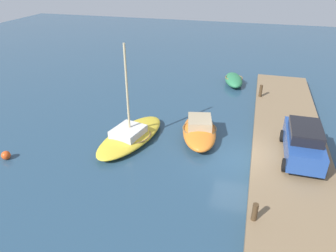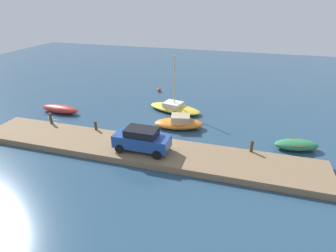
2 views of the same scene
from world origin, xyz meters
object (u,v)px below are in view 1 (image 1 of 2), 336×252
at_px(motorboat_orange, 199,130).
at_px(rowboat_green, 234,80).
at_px(mooring_post_mid_west, 255,212).
at_px(parked_car, 303,142).
at_px(sailboat_yellow, 130,135).
at_px(marker_buoy, 6,155).
at_px(mooring_post_mid_east, 261,91).

bearing_deg(motorboat_orange, rowboat_green, -19.06).
bearing_deg(rowboat_green, mooring_post_mid_west, 175.65).
bearing_deg(parked_car, sailboat_yellow, 90.68).
bearing_deg(marker_buoy, motorboat_orange, -62.09).
height_order(rowboat_green, parked_car, parked_car).
relative_size(mooring_post_mid_west, marker_buoy, 1.62).
relative_size(motorboat_orange, marker_buoy, 9.99).
bearing_deg(mooring_post_mid_west, marker_buoy, 83.44).
xyz_separation_m(motorboat_orange, mooring_post_mid_east, (6.31, -3.32, 0.42)).
height_order(sailboat_yellow, parked_car, sailboat_yellow).
distance_m(rowboat_green, marker_buoy, 17.99).
height_order(rowboat_green, mooring_post_mid_east, mooring_post_mid_east).
relative_size(rowboat_green, mooring_post_mid_east, 3.99).
bearing_deg(motorboat_orange, mooring_post_mid_east, -40.10).
height_order(motorboat_orange, marker_buoy, motorboat_orange).
height_order(sailboat_yellow, motorboat_orange, sailboat_yellow).
distance_m(mooring_post_mid_east, marker_buoy, 16.99).
bearing_deg(mooring_post_mid_east, sailboat_yellow, 137.59).
distance_m(sailboat_yellow, mooring_post_mid_east, 10.50).
bearing_deg(motorboat_orange, parked_car, -116.75).
bearing_deg(parked_car, motorboat_orange, 75.99).
distance_m(mooring_post_mid_west, parked_car, 5.48).
bearing_deg(motorboat_orange, mooring_post_mid_west, -165.07).
bearing_deg(mooring_post_mid_east, rowboat_green, 33.31).
bearing_deg(mooring_post_mid_west, sailboat_yellow, 54.80).
height_order(rowboat_green, mooring_post_mid_west, mooring_post_mid_west).
distance_m(motorboat_orange, mooring_post_mid_east, 7.14).
bearing_deg(parked_car, mooring_post_mid_east, 15.57).
xyz_separation_m(parked_car, marker_buoy, (-3.58, 14.78, -1.16)).
height_order(motorboat_orange, parked_car, parked_car).
distance_m(sailboat_yellow, mooring_post_mid_west, 8.67).
height_order(mooring_post_mid_west, parked_car, parked_car).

